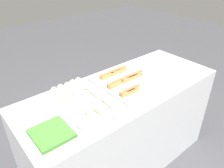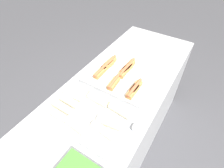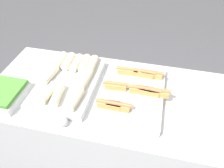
{
  "view_description": "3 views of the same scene",
  "coord_description": "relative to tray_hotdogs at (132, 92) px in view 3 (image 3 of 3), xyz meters",
  "views": [
    {
      "loc": [
        -1.1,
        -1.17,
        1.92
      ],
      "look_at": [
        -0.12,
        0.0,
        1.01
      ],
      "focal_mm": 35.0,
      "sensor_mm": 36.0,
      "label": 1
    },
    {
      "loc": [
        -0.89,
        -0.48,
        1.9
      ],
      "look_at": [
        -0.12,
        0.0,
        1.01
      ],
      "focal_mm": 28.0,
      "sensor_mm": 36.0,
      "label": 2
    },
    {
      "loc": [
        0.1,
        -0.95,
        1.9
      ],
      "look_at": [
        -0.12,
        0.0,
        1.01
      ],
      "focal_mm": 35.0,
      "sensor_mm": 36.0,
      "label": 3
    }
  ],
  "objects": [
    {
      "name": "tray_side_front",
      "position": [
        -0.76,
        -0.19,
        0.0
      ],
      "size": [
        0.24,
        0.25,
        0.07
      ],
      "color": "silver",
      "rests_on": "counter"
    },
    {
      "name": "tray_hotdogs",
      "position": [
        0.0,
        0.0,
        0.0
      ],
      "size": [
        0.41,
        0.53,
        0.1
      ],
      "color": "silver",
      "rests_on": "counter"
    },
    {
      "name": "serving_spoon_far",
      "position": [
        -0.34,
        0.29,
        -0.01
      ],
      "size": [
        0.27,
        0.05,
        0.05
      ],
      "color": "silver",
      "rests_on": "counter"
    },
    {
      "name": "tray_wraps",
      "position": [
        -0.41,
        0.01,
        0.01
      ],
      "size": [
        0.36,
        0.52,
        0.1
      ],
      "color": "silver",
      "rests_on": "counter"
    },
    {
      "name": "counter",
      "position": [
        -0.0,
        -0.0,
        -0.5
      ],
      "size": [
        1.84,
        0.72,
        0.93
      ],
      "color": "silver",
      "rests_on": "ground_plane"
    },
    {
      "name": "serving_spoon_near",
      "position": [
        -0.34,
        -0.3,
        -0.01
      ],
      "size": [
        0.25,
        0.05,
        0.05
      ],
      "color": "silver",
      "rests_on": "counter"
    }
  ]
}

